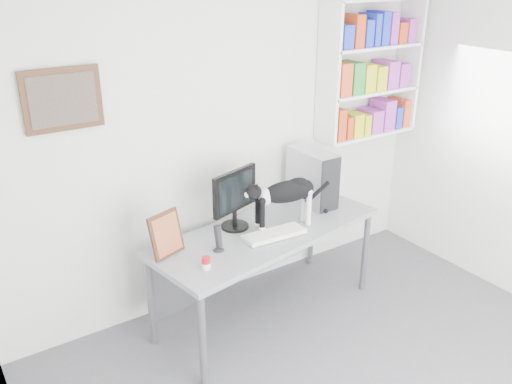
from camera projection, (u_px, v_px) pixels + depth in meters
room at (420, 239)px, 2.94m from camera, size 4.01×4.01×2.70m
bookshelf at (370, 69)px, 4.88m from camera, size 1.03×0.28×1.24m
wall_art at (62, 100)px, 3.58m from camera, size 0.52×0.04×0.42m
desk at (266, 273)px, 4.42m from camera, size 2.01×1.04×0.80m
monitor at (234, 199)px, 4.20m from camera, size 0.51×0.35×0.49m
keyboard at (274, 234)px, 4.15m from camera, size 0.50×0.22×0.04m
pc_tower at (312, 177)px, 4.66m from camera, size 0.21×0.48×0.48m
speaker at (218, 238)px, 3.91m from camera, size 0.11×0.11×0.21m
leaning_print at (166, 233)px, 3.84m from camera, size 0.29×0.18×0.33m
soup_can at (206, 263)px, 3.70m from camera, size 0.06×0.06×0.09m
cat at (286, 204)px, 4.22m from camera, size 0.68×0.27×0.41m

